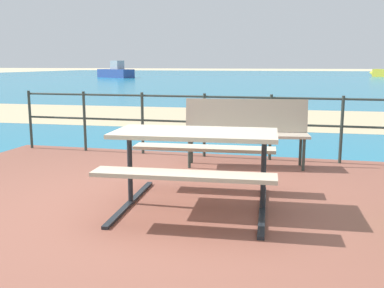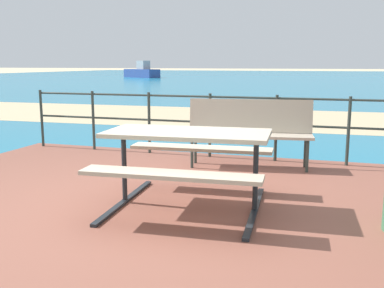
% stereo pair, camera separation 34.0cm
% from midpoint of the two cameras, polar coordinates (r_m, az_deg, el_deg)
% --- Properties ---
extents(ground_plane, '(240.00, 240.00, 0.00)m').
position_cam_midpoint_polar(ground_plane, '(4.55, -3.36, -8.32)').
color(ground_plane, beige).
extents(patio_paving, '(6.40, 5.20, 0.06)m').
position_cam_midpoint_polar(patio_paving, '(4.54, -3.36, -7.96)').
color(patio_paving, brown).
rests_on(patio_paving, ground).
extents(sea_water, '(90.00, 90.00, 0.01)m').
position_cam_midpoint_polar(sea_water, '(44.08, 15.38, 8.10)').
color(sea_water, teal).
rests_on(sea_water, ground).
extents(beach_strip, '(54.10, 5.93, 0.01)m').
position_cam_midpoint_polar(beach_strip, '(12.04, 9.82, 3.28)').
color(beach_strip, tan).
rests_on(beach_strip, ground).
extents(picnic_table, '(1.64, 1.56, 0.76)m').
position_cam_midpoint_polar(picnic_table, '(4.25, 1.71, -0.64)').
color(picnic_table, '#BCAD93').
rests_on(picnic_table, patio_paving).
extents(park_bench, '(1.71, 0.65, 0.91)m').
position_cam_midpoint_polar(park_bench, '(6.08, 9.03, 2.20)').
color(park_bench, tan).
rests_on(park_bench, patio_paving).
extents(railing_fence, '(5.94, 0.04, 0.96)m').
position_cam_midpoint_polar(railing_fence, '(6.63, 3.80, 3.38)').
color(railing_fence, '#2D3833').
rests_on(railing_fence, patio_paving).
extents(boat_mid, '(4.95, 3.64, 1.71)m').
position_cam_midpoint_polar(boat_mid, '(46.56, -6.36, 9.18)').
color(boat_mid, '#2D478C').
rests_on(boat_mid, sea_water).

